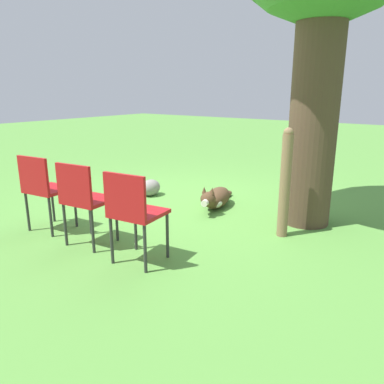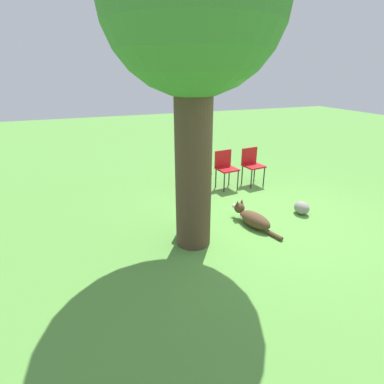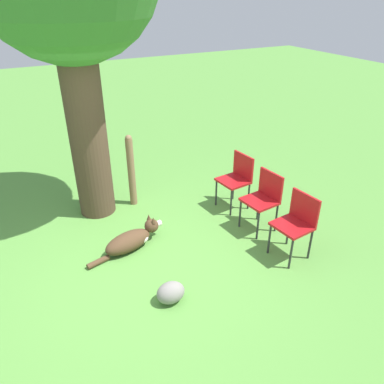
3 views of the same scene
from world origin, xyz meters
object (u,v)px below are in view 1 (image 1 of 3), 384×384
object	(u,v)px
dog	(216,198)
fence_post	(285,183)
red_chair_2	(134,210)
red_chair_1	(84,197)
red_chair_0	(44,186)

from	to	relation	value
dog	fence_post	xyz separation A→B (m)	(0.42, 1.14, 0.47)
red_chair_2	fence_post	bearing A→B (deg)	-36.47
fence_post	red_chair_1	bearing A→B (deg)	-46.66
red_chair_0	dog	bearing A→B (deg)	-37.45
fence_post	red_chair_0	size ratio (longest dim) A/B	1.36
fence_post	red_chair_1	world-z (taller)	fence_post
dog	red_chair_2	world-z (taller)	red_chair_2
red_chair_0	red_chair_2	xyz separation A→B (m)	(0.02, 1.41, 0.00)
red_chair_1	dog	bearing A→B (deg)	-18.84
dog	red_chair_0	xyz separation A→B (m)	(1.87, -1.11, 0.39)
red_chair_1	fence_post	bearing A→B (deg)	-53.45
dog	red_chair_0	size ratio (longest dim) A/B	1.31
red_chair_0	red_chair_1	xyz separation A→B (m)	(0.01, 0.71, 0.00)
dog	red_chair_2	xyz separation A→B (m)	(1.88, 0.31, 0.39)
fence_post	red_chair_2	xyz separation A→B (m)	(1.46, -0.83, -0.08)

